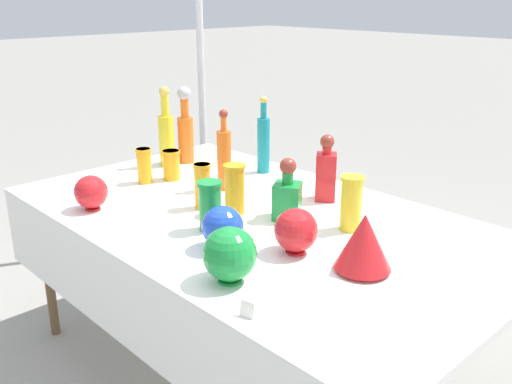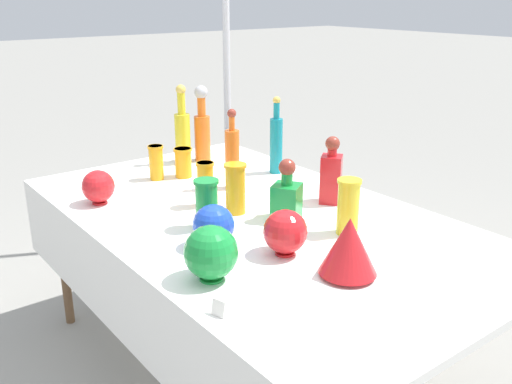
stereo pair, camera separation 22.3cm
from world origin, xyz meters
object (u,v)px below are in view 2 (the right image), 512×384
(round_bowl_0, at_px, (285,232))
(round_bowl_3, at_px, (98,187))
(round_bowl_1, at_px, (214,225))
(slender_vase_2, at_px, (183,161))
(slender_vase_4, at_px, (156,161))
(tall_bottle_2, at_px, (202,129))
(canopy_pole, at_px, (227,100))
(tall_bottle_1, at_px, (276,142))
(slender_vase_0, at_px, (206,183))
(square_decanter_1, at_px, (331,174))
(tall_bottle_0, at_px, (183,133))
(square_decanter_0, at_px, (287,196))
(cardboard_box_behind_left, at_px, (408,266))
(round_bowl_2, at_px, (211,252))
(tall_bottle_3, at_px, (232,156))
(slender_vase_3, at_px, (236,187))
(fluted_vase_0, at_px, (349,246))
(slender_vase_5, at_px, (348,205))
(slender_vase_1, at_px, (207,203))

(round_bowl_0, bearing_deg, round_bowl_3, -160.62)
(round_bowl_1, bearing_deg, round_bowl_3, -167.72)
(round_bowl_0, relative_size, round_bowl_3, 1.10)
(slender_vase_2, height_order, slender_vase_4, slender_vase_4)
(tall_bottle_2, height_order, canopy_pole, canopy_pole)
(tall_bottle_1, bearing_deg, slender_vase_4, -116.85)
(slender_vase_2, bearing_deg, tall_bottle_2, 129.12)
(tall_bottle_2, relative_size, slender_vase_0, 2.10)
(slender_vase_4, xyz_separation_m, round_bowl_0, (1.00, -0.05, -0.01))
(square_decanter_1, distance_m, round_bowl_1, 0.64)
(tall_bottle_0, xyz_separation_m, square_decanter_1, (0.89, 0.19, -0.04))
(square_decanter_0, height_order, cardboard_box_behind_left, square_decanter_0)
(round_bowl_2, bearing_deg, slender_vase_4, 160.80)
(tall_bottle_3, bearing_deg, tall_bottle_0, 176.42)
(round_bowl_3, height_order, canopy_pole, canopy_pole)
(slender_vase_4, bearing_deg, tall_bottle_1, 63.15)
(round_bowl_1, xyz_separation_m, canopy_pole, (-1.45, 1.07, 0.11))
(slender_vase_0, bearing_deg, slender_vase_3, 21.37)
(tall_bottle_0, height_order, slender_vase_2, tall_bottle_0)
(fluted_vase_0, height_order, round_bowl_1, fluted_vase_0)
(tall_bottle_0, bearing_deg, tall_bottle_3, -3.58)
(slender_vase_4, relative_size, slender_vase_5, 0.79)
(tall_bottle_0, relative_size, tall_bottle_1, 1.08)
(square_decanter_1, xyz_separation_m, round_bowl_2, (0.27, -0.78, -0.03))
(tall_bottle_1, bearing_deg, canopy_pole, 159.09)
(tall_bottle_3, xyz_separation_m, round_bowl_2, (0.67, -0.56, -0.06))
(slender_vase_4, distance_m, canopy_pole, 1.09)
(slender_vase_0, xyz_separation_m, cardboard_box_behind_left, (0.12, 1.25, -0.71))
(slender_vase_2, relative_size, round_bowl_3, 0.98)
(canopy_pole, bearing_deg, tall_bottle_1, -20.91)
(canopy_pole, bearing_deg, square_decanter_0, -26.62)
(tall_bottle_0, xyz_separation_m, slender_vase_1, (0.80, -0.38, -0.06))
(tall_bottle_2, relative_size, round_bowl_3, 2.74)
(square_decanter_0, bearing_deg, square_decanter_1, 97.20)
(cardboard_box_behind_left, bearing_deg, slender_vase_3, -89.22)
(fluted_vase_0, distance_m, round_bowl_0, 0.25)
(square_decanter_1, bearing_deg, slender_vase_5, -33.92)
(tall_bottle_1, height_order, slender_vase_2, tall_bottle_1)
(tall_bottle_2, height_order, slender_vase_5, tall_bottle_2)
(square_decanter_1, distance_m, cardboard_box_behind_left, 1.11)
(tall_bottle_2, distance_m, slender_vase_2, 0.31)
(slender_vase_2, distance_m, round_bowl_3, 0.48)
(tall_bottle_0, relative_size, round_bowl_1, 2.64)
(square_decanter_1, xyz_separation_m, fluted_vase_0, (0.51, -0.43, -0.02))
(cardboard_box_behind_left, distance_m, canopy_pole, 1.51)
(fluted_vase_0, relative_size, round_bowl_1, 1.26)
(square_decanter_1, bearing_deg, tall_bottle_3, -151.53)
(round_bowl_3, bearing_deg, round_bowl_2, 0.16)
(canopy_pole, bearing_deg, tall_bottle_3, -33.82)
(tall_bottle_2, height_order, cardboard_box_behind_left, tall_bottle_2)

